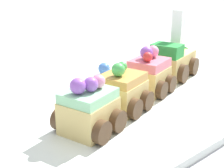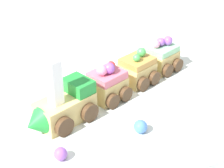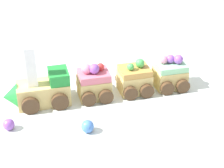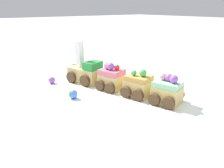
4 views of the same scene
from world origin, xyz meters
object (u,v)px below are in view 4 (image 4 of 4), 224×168
cake_train_locomotive (83,72)px  cake_car_strawberry (112,79)px  cake_car_mint (167,92)px  cake_car_caramel (138,86)px  gumball_blue (73,94)px  gumball_purple (52,80)px

cake_train_locomotive → cake_car_strawberry: size_ratio=1.55×
cake_car_strawberry → cake_car_mint: (-0.17, -0.05, -0.00)m
cake_car_caramel → gumball_blue: 0.18m
cake_car_caramel → gumball_blue: (0.09, 0.15, -0.02)m
cake_train_locomotive → cake_car_strawberry: bearing=179.9°
cake_car_caramel → cake_car_mint: size_ratio=1.00×
cake_car_mint → cake_car_caramel: bearing=0.1°
cake_train_locomotive → cake_car_caramel: 0.20m
cake_car_strawberry → gumball_purple: size_ratio=4.19×
cake_car_mint → gumball_purple: (0.32, 0.17, -0.02)m
cake_car_mint → gumball_blue: cake_car_mint is taller
gumball_blue → cake_train_locomotive: bearing=-41.4°
cake_car_strawberry → gumball_blue: 0.13m
cake_car_caramel → gumball_blue: bearing=43.3°
cake_car_caramel → cake_car_mint: bearing=-179.9°
cake_car_mint → gumball_blue: (0.17, 0.18, -0.02)m
gumball_blue → gumball_purple: bearing=-1.0°
cake_train_locomotive → cake_car_mint: size_ratio=1.55×
cake_train_locomotive → cake_car_mint: 0.29m
cake_car_strawberry → cake_car_mint: size_ratio=1.00×
cake_train_locomotive → cake_car_caramel: bearing=180.0°
cake_train_locomotive → gumball_blue: 0.14m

